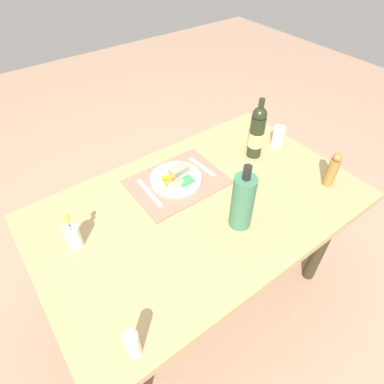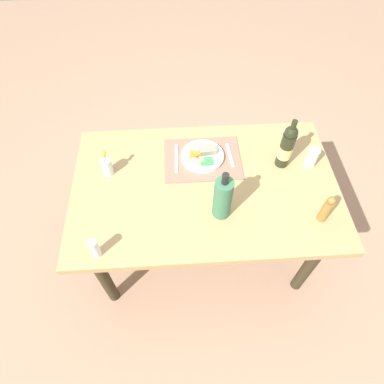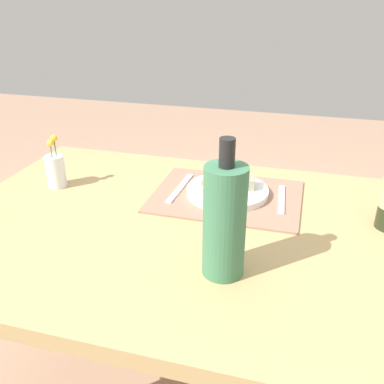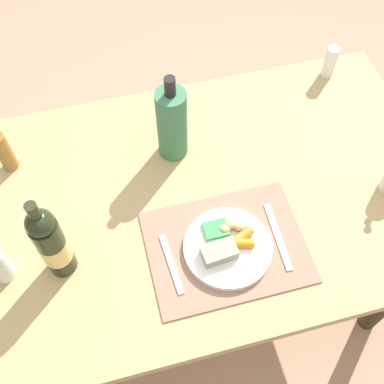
% 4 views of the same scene
% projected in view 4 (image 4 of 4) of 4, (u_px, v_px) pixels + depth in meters
% --- Properties ---
extents(ground_plane, '(8.00, 8.00, 0.00)m').
position_uv_depth(ground_plane, '(203.00, 282.00, 2.07)').
color(ground_plane, tan).
extents(dining_table, '(1.48, 0.93, 0.75)m').
position_uv_depth(dining_table, '(208.00, 208.00, 1.51)').
color(dining_table, tan).
rests_on(dining_table, ground_plane).
extents(placemat, '(0.45, 0.34, 0.01)m').
position_uv_depth(placemat, '(226.00, 247.00, 1.34)').
color(placemat, '#956C57').
rests_on(placemat, dining_table).
extents(dinner_plate, '(0.25, 0.25, 0.05)m').
position_uv_depth(dinner_plate, '(228.00, 246.00, 1.32)').
color(dinner_plate, white).
rests_on(dinner_plate, placemat).
extents(fork, '(0.03, 0.19, 0.00)m').
position_uv_depth(fork, '(171.00, 264.00, 1.30)').
color(fork, silver).
rests_on(fork, placemat).
extents(knife, '(0.03, 0.22, 0.00)m').
position_uv_depth(knife, '(278.00, 236.00, 1.35)').
color(knife, silver).
rests_on(knife, placemat).
extents(pepper_mill, '(0.05, 0.05, 0.18)m').
position_uv_depth(pepper_mill, '(2.00, 149.00, 1.42)').
color(pepper_mill, olive).
rests_on(pepper_mill, dining_table).
extents(wine_bottle, '(0.08, 0.08, 0.33)m').
position_uv_depth(wine_bottle, '(51.00, 243.00, 1.19)').
color(wine_bottle, black).
rests_on(wine_bottle, dining_table).
extents(cooler_bottle, '(0.09, 0.09, 0.32)m').
position_uv_depth(cooler_bottle, '(172.00, 123.00, 1.41)').
color(cooler_bottle, '#3B724F').
rests_on(cooler_bottle, dining_table).
extents(salt_shaker, '(0.04, 0.04, 0.12)m').
position_uv_depth(salt_shaker, '(330.00, 62.00, 1.66)').
color(salt_shaker, white).
rests_on(salt_shaker, dining_table).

